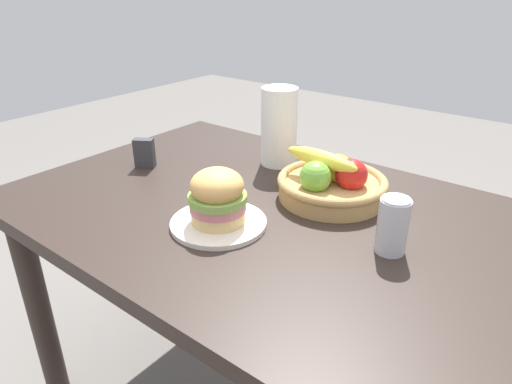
{
  "coord_description": "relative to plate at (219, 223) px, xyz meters",
  "views": [
    {
      "loc": [
        0.6,
        -0.84,
        1.29
      ],
      "look_at": [
        -0.02,
        -0.04,
        0.81
      ],
      "focal_mm": 32.04,
      "sensor_mm": 36.0,
      "label": 1
    }
  ],
  "objects": [
    {
      "name": "paper_towel_roll",
      "position": [
        -0.12,
        0.41,
        0.11
      ],
      "size": [
        0.11,
        0.11,
        0.24
      ],
      "primitive_type": "cylinder",
      "color": "white",
      "rests_on": "dining_table"
    },
    {
      "name": "dining_table",
      "position": [
        0.06,
        0.14,
        -0.11
      ],
      "size": [
        1.4,
        0.9,
        0.75
      ],
      "color": "#2D231E",
      "rests_on": "ground_plane"
    },
    {
      "name": "fruit_basket",
      "position": [
        0.14,
        0.29,
        0.04
      ],
      "size": [
        0.29,
        0.29,
        0.14
      ],
      "color": "tan",
      "rests_on": "dining_table"
    },
    {
      "name": "plate",
      "position": [
        0.0,
        0.0,
        0.0
      ],
      "size": [
        0.23,
        0.23,
        0.01
      ],
      "primitive_type": "cylinder",
      "color": "silver",
      "rests_on": "dining_table"
    },
    {
      "name": "sandwich",
      "position": [
        0.0,
        0.0,
        0.07
      ],
      "size": [
        0.14,
        0.14,
        0.13
      ],
      "color": "#E5BC75",
      "rests_on": "plate"
    },
    {
      "name": "soda_can",
      "position": [
        0.37,
        0.14,
        0.06
      ],
      "size": [
        0.07,
        0.07,
        0.13
      ],
      "color": "silver",
      "rests_on": "dining_table"
    },
    {
      "name": "napkin_holder",
      "position": [
        -0.43,
        0.13,
        0.04
      ],
      "size": [
        0.07,
        0.06,
        0.09
      ],
      "primitive_type": "cube",
      "rotation": [
        0.0,
        0.0,
        0.56
      ],
      "color": "#333338",
      "rests_on": "dining_table"
    }
  ]
}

